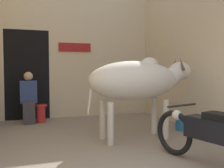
{
  "coord_description": "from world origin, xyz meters",
  "views": [
    {
      "loc": [
        -1.15,
        -1.96,
        1.29
      ],
      "look_at": [
        0.32,
        2.28,
        1.04
      ],
      "focal_mm": 42.0,
      "sensor_mm": 36.0,
      "label": 1
    }
  ],
  "objects_px": {
    "cow": "(138,81)",
    "plastic_stool": "(41,113)",
    "motorcycle_near": "(213,135)",
    "shopkeeper_seated": "(29,96)",
    "bucket": "(182,124)"
  },
  "relations": [
    {
      "from": "motorcycle_near",
      "to": "bucket",
      "type": "bearing_deg",
      "value": 66.34
    },
    {
      "from": "plastic_stool",
      "to": "bucket",
      "type": "bearing_deg",
      "value": -33.32
    },
    {
      "from": "cow",
      "to": "bucket",
      "type": "height_order",
      "value": "cow"
    },
    {
      "from": "cow",
      "to": "plastic_stool",
      "type": "xyz_separation_m",
      "value": [
        -1.61,
        2.13,
        -0.85
      ]
    },
    {
      "from": "shopkeeper_seated",
      "to": "motorcycle_near",
      "type": "bearing_deg",
      "value": -60.18
    },
    {
      "from": "motorcycle_near",
      "to": "shopkeeper_seated",
      "type": "xyz_separation_m",
      "value": [
        -2.17,
        3.79,
        0.2
      ]
    },
    {
      "from": "cow",
      "to": "motorcycle_near",
      "type": "distance_m",
      "value": 1.82
    },
    {
      "from": "motorcycle_near",
      "to": "plastic_stool",
      "type": "height_order",
      "value": "motorcycle_near"
    },
    {
      "from": "motorcycle_near",
      "to": "shopkeeper_seated",
      "type": "height_order",
      "value": "shopkeeper_seated"
    },
    {
      "from": "cow",
      "to": "plastic_stool",
      "type": "relative_size",
      "value": 4.96
    },
    {
      "from": "cow",
      "to": "shopkeeper_seated",
      "type": "bearing_deg",
      "value": 131.73
    },
    {
      "from": "plastic_stool",
      "to": "motorcycle_near",
      "type": "bearing_deg",
      "value": -63.51
    },
    {
      "from": "shopkeeper_seated",
      "to": "cow",
      "type": "bearing_deg",
      "value": -48.27
    },
    {
      "from": "motorcycle_near",
      "to": "plastic_stool",
      "type": "xyz_separation_m",
      "value": [
        -1.9,
        3.81,
        -0.22
      ]
    },
    {
      "from": "motorcycle_near",
      "to": "bucket",
      "type": "distance_m",
      "value": 2.19
    }
  ]
}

